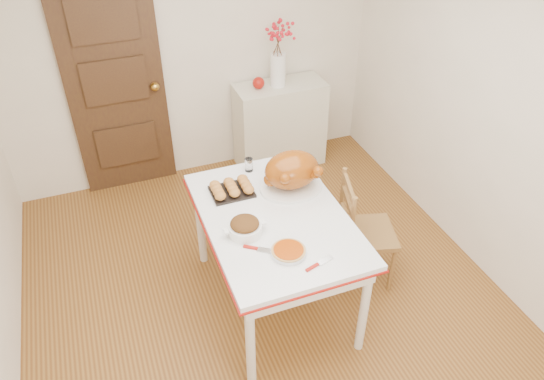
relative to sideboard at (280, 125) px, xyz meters
name	(u,v)px	position (x,y,z in m)	size (l,w,h in m)	color
floor	(268,303)	(-0.79, -1.78, -0.44)	(3.50, 4.00, 0.00)	brown
wall_back	(190,51)	(-0.79, 0.22, 0.81)	(3.50, 0.00, 2.50)	silver
wall_right	(498,118)	(0.96, -1.78, 0.81)	(0.00, 4.00, 2.50)	silver
door_back	(116,87)	(-1.49, 0.19, 0.59)	(0.85, 0.06, 2.06)	#341D14
sideboard	(280,125)	(0.00, 0.00, 0.00)	(0.88, 0.39, 0.88)	beige
kitchen_table	(274,260)	(-0.74, -1.76, -0.03)	(0.94, 1.38, 0.83)	white
chair_oak	(367,231)	(0.01, -1.76, 0.02)	(0.41, 0.41, 0.92)	brown
berry_vase	(278,53)	(-0.02, 0.00, 0.76)	(0.33, 0.33, 0.65)	white
apple	(258,83)	(-0.22, 0.00, 0.50)	(0.11, 0.11, 0.11)	#9C120B
turkey_platter	(292,172)	(-0.51, -1.51, 0.53)	(0.46, 0.37, 0.29)	#843B02
pumpkin_pie	(289,251)	(-0.79, -2.13, 0.41)	(0.22, 0.22, 0.05)	#9A3200
stuffing_dish	(245,227)	(-0.98, -1.85, 0.44)	(0.28, 0.22, 0.11)	#4D2A10
rolls_tray	(232,188)	(-0.93, -1.41, 0.43)	(0.29, 0.23, 0.08)	#C77B2B
pie_server	(319,263)	(-0.65, -2.28, 0.39)	(0.20, 0.06, 0.01)	silver
carving_knife	(263,250)	(-0.92, -2.05, 0.39)	(0.26, 0.06, 0.01)	silver
drinking_glass	(249,165)	(-0.72, -1.19, 0.44)	(0.06, 0.06, 0.10)	white
shaker_pair	(288,163)	(-0.44, -1.26, 0.43)	(0.08, 0.03, 0.08)	white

